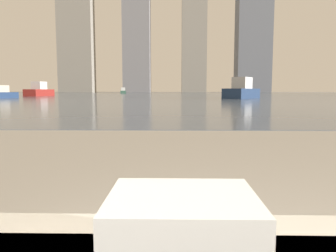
{
  "coord_description": "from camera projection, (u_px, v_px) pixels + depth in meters",
  "views": [
    {
      "loc": [
        -0.06,
        0.26,
        0.84
      ],
      "look_at": [
        -0.1,
        2.36,
        0.61
      ],
      "focal_mm": 35.0,
      "sensor_mm": 36.0,
      "label": 1
    }
  ],
  "objects": [
    {
      "name": "harbor_boat_4",
      "position": [
        123.0,
        91.0,
        80.65
      ],
      "size": [
        1.89,
        4.02,
        1.45
      ],
      "color": "#335647",
      "rests_on": "harbor_water"
    },
    {
      "name": "skyline_tower_2",
      "position": [
        194.0,
        23.0,
        114.31
      ],
      "size": [
        8.59,
        6.1,
        48.38
      ],
      "color": "gray",
      "rests_on": "ground_plane"
    },
    {
      "name": "towel_stack",
      "position": [
        182.0,
        232.0,
        0.51
      ],
      "size": [
        0.23,
        0.19,
        0.12
      ],
      "color": "white",
      "rests_on": "bathtub"
    },
    {
      "name": "harbor_boat_2",
      "position": [
        242.0,
        91.0,
        32.12
      ],
      "size": [
        4.52,
        5.7,
        2.07
      ],
      "color": "navy",
      "rests_on": "harbor_water"
    },
    {
      "name": "harbor_water",
      "position": [
        175.0,
        94.0,
        61.45
      ],
      "size": [
        180.0,
        110.0,
        0.01
      ],
      "color": "slate",
      "rests_on": "ground_plane"
    },
    {
      "name": "harbor_boat_3",
      "position": [
        39.0,
        91.0,
        45.37
      ],
      "size": [
        2.34,
        5.44,
        1.98
      ],
      "color": "maroon",
      "rests_on": "harbor_water"
    },
    {
      "name": "harbor_boat_0",
      "position": [
        1.0,
        94.0,
        33.0
      ],
      "size": [
        2.13,
        3.68,
        1.31
      ],
      "color": "navy",
      "rests_on": "harbor_water"
    },
    {
      "name": "skyline_tower_3",
      "position": [
        253.0,
        42.0,
        114.59
      ],
      "size": [
        11.63,
        8.32,
        35.43
      ],
      "color": "slate",
      "rests_on": "ground_plane"
    }
  ]
}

